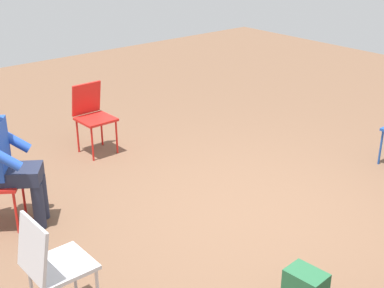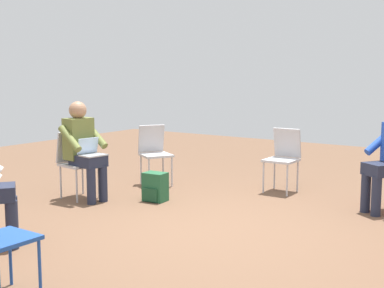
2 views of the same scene
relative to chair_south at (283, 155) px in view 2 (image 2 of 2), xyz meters
The scene contains 6 objects.
ground_plane 2.14m from the chair_south, 94.29° to the left, with size 14.00×14.00×0.00m, color brown.
chair_south is the anchor object (origin of this frame).
chair_east 2.74m from the chair_south, 41.82° to the left, with size 0.48×0.45×0.85m.
chair_southeast 1.82m from the chair_south, 20.13° to the left, with size 0.58×0.56×0.85m.
person_with_laptop 2.64m from the chair_south, 44.63° to the left, with size 0.56×0.54×1.24m.
backpack_near_laptop_user 1.80m from the chair_south, 52.31° to the left, with size 0.30×0.26×0.36m.
Camera 2 is at (-2.83, 4.46, 1.61)m, focal length 50.00 mm.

